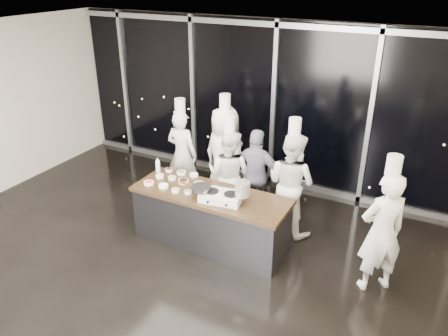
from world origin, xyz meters
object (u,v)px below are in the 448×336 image
object	(u,v)px
guest	(256,175)
chef_right	(291,183)
chef_left	(225,156)
chef_side	(382,232)
stove	(221,197)
chef_far_left	(182,153)
chef_center	(229,174)
frying_pan	(200,188)
demo_counter	(211,218)
stock_pot	(242,189)

from	to	relation	value
guest	chef_right	bearing A→B (deg)	166.92
chef_left	chef_side	distance (m)	3.14
chef_left	stove	bearing A→B (deg)	126.71
chef_left	chef_far_left	bearing A→B (deg)	16.82
chef_far_left	chef_center	bearing A→B (deg)	164.98
frying_pan	chef_side	world-z (taller)	chef_side
stove	chef_far_left	bearing A→B (deg)	130.41
frying_pan	chef_center	size ratio (longest dim) A/B	0.29
guest	chef_side	world-z (taller)	chef_side
demo_counter	chef_side	size ratio (longest dim) A/B	1.24
chef_center	guest	xyz separation A→B (m)	(0.43, 0.18, -0.00)
guest	chef_side	size ratio (longest dim) A/B	0.82
demo_counter	chef_far_left	size ratio (longest dim) A/B	1.29
stock_pot	guest	distance (m)	1.20
stove	chef_right	xyz separation A→B (m)	(0.71, 1.06, -0.08)
stock_pot	chef_center	size ratio (longest dim) A/B	0.12
chef_side	stock_pot	bearing A→B (deg)	-32.99
stock_pot	chef_right	size ratio (longest dim) A/B	0.11
stove	stock_pot	distance (m)	0.37
frying_pan	guest	bearing A→B (deg)	64.32
stove	chef_side	size ratio (longest dim) A/B	0.33
stock_pot	chef_right	bearing A→B (deg)	69.06
demo_counter	guest	size ratio (longest dim) A/B	1.51
frying_pan	chef_far_left	world-z (taller)	chef_far_left
chef_right	demo_counter	bearing A→B (deg)	61.11
chef_far_left	guest	bearing A→B (deg)	175.35
guest	chef_right	world-z (taller)	chef_right
chef_left	chef_center	size ratio (longest dim) A/B	1.13
demo_counter	guest	bearing A→B (deg)	73.75
frying_pan	chef_left	bearing A→B (deg)	94.69
frying_pan	chef_left	world-z (taller)	chef_left
chef_left	chef_center	world-z (taller)	chef_left
demo_counter	stove	distance (m)	0.58
chef_right	stock_pot	bearing A→B (deg)	85.60
stove	demo_counter	bearing A→B (deg)	145.80
chef_far_left	chef_right	distance (m)	2.25
stove	chef_right	distance (m)	1.28
demo_counter	guest	world-z (taller)	guest
guest	chef_far_left	bearing A→B (deg)	-8.84
chef_far_left	chef_left	distance (m)	0.87
stock_pot	chef_side	bearing A→B (deg)	5.91
chef_left	guest	xyz separation A→B (m)	(0.73, -0.23, -0.12)
guest	frying_pan	bearing A→B (deg)	69.70
chef_left	chef_center	xyz separation A→B (m)	(0.29, -0.41, -0.12)
stock_pot	guest	world-z (taller)	guest
chef_right	guest	bearing A→B (deg)	6.98
stove	chef_far_left	xyz separation A→B (m)	(-1.53, 1.32, -0.10)
stove	frying_pan	bearing A→B (deg)	-177.07
chef_left	chef_right	distance (m)	1.42
frying_pan	chef_side	distance (m)	2.59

